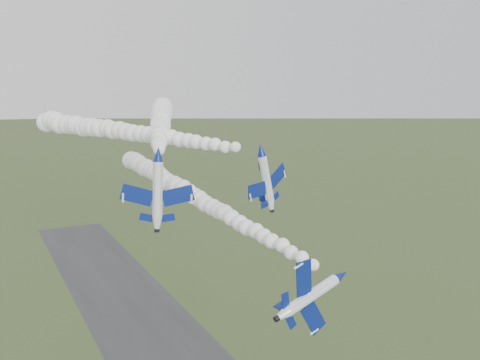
% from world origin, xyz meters
% --- Properties ---
extents(jet_lead, '(3.96, 13.09, 10.34)m').
position_xyz_m(jet_lead, '(10.35, -3.18, 30.23)').
color(jet_lead, white).
extents(smoke_trail_jet_lead, '(14.82, 78.61, 4.59)m').
position_xyz_m(smoke_trail_jet_lead, '(6.68, 39.56, 33.62)').
color(smoke_trail_jet_lead, white).
extents(jet_pair_left, '(10.77, 12.44, 3.17)m').
position_xyz_m(jet_pair_left, '(-9.16, 15.28, 45.98)').
color(jet_pair_left, white).
extents(smoke_trail_jet_pair_left, '(28.57, 69.06, 5.41)m').
position_xyz_m(smoke_trail_jet_pair_left, '(3.50, 51.75, 48.07)').
color(smoke_trail_jet_pair_left, white).
extents(jet_pair_right, '(9.90, 11.82, 3.85)m').
position_xyz_m(jet_pair_right, '(8.12, 15.48, 45.71)').
color(jet_pair_right, white).
extents(smoke_trail_jet_pair_right, '(30.91, 65.54, 4.80)m').
position_xyz_m(smoke_trail_jet_pair_right, '(-5.02, 50.68, 46.55)').
color(smoke_trail_jet_pair_right, white).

